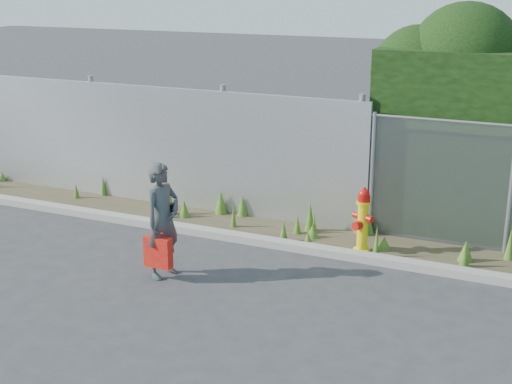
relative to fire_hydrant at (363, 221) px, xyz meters
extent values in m
plane|color=#313133|center=(-1.16, -2.14, -0.51)|extent=(80.00, 80.00, 0.00)
cube|color=gray|center=(-1.16, -0.34, -0.45)|extent=(16.00, 0.22, 0.12)
cube|color=#3F3724|center=(-1.16, 0.26, -0.50)|extent=(16.00, 1.20, 0.01)
cone|color=#355D1C|center=(-2.81, 0.73, -0.29)|extent=(0.23, 0.23, 0.44)
cone|color=#355D1C|center=(2.13, 0.57, -0.26)|extent=(0.15, 0.15, 0.51)
cone|color=#355D1C|center=(-7.90, 0.76, -0.41)|extent=(0.14, 0.14, 0.20)
cone|color=#355D1C|center=(-1.05, 0.53, -0.25)|extent=(0.18, 0.18, 0.51)
cone|color=#355D1C|center=(0.29, 0.24, -0.40)|extent=(0.21, 0.21, 0.22)
cone|color=#355D1C|center=(0.27, -0.15, -0.25)|extent=(0.11, 0.11, 0.51)
cone|color=#355D1C|center=(-1.19, 0.32, -0.34)|extent=(0.13, 0.13, 0.33)
cone|color=#355D1C|center=(-1.26, -0.11, -0.33)|extent=(0.15, 0.15, 0.36)
cone|color=#355D1C|center=(-0.11, 0.78, -0.33)|extent=(0.19, 0.19, 0.35)
cone|color=#355D1C|center=(-5.39, 0.78, -0.31)|extent=(0.13, 0.13, 0.40)
cone|color=#355D1C|center=(-0.11, 0.70, -0.29)|extent=(0.09, 0.09, 0.44)
cone|color=#355D1C|center=(-2.41, 0.78, -0.32)|extent=(0.20, 0.20, 0.38)
cone|color=#355D1C|center=(-0.83, -0.14, -0.38)|extent=(0.16, 0.16, 0.26)
cone|color=#355D1C|center=(-5.77, 0.43, -0.36)|extent=(0.12, 0.12, 0.30)
cone|color=#355D1C|center=(-0.24, 0.77, -0.29)|extent=(0.21, 0.21, 0.43)
cone|color=#355D1C|center=(-3.62, 0.12, -0.40)|extent=(0.18, 0.18, 0.23)
cone|color=#355D1C|center=(-2.30, 0.18, -0.30)|extent=(0.10, 0.10, 0.41)
cone|color=#355D1C|center=(1.53, 0.24, -0.34)|extent=(0.24, 0.24, 0.33)
cone|color=#355D1C|center=(1.55, 0.00, -0.31)|extent=(0.15, 0.15, 0.40)
cone|color=#355D1C|center=(-0.90, 0.25, -0.40)|extent=(0.23, 0.23, 0.22)
cone|color=#355D1C|center=(-3.32, 0.30, -0.35)|extent=(0.20, 0.20, 0.31)
cone|color=#355D1C|center=(-0.95, 0.46, -0.33)|extent=(0.08, 0.08, 0.36)
cone|color=#355D1C|center=(-3.63, 0.31, -0.25)|extent=(0.20, 0.20, 0.53)
cube|color=#AEB0B5|center=(-4.41, 0.86, 0.59)|extent=(8.50, 0.08, 2.20)
cylinder|color=gray|center=(-5.66, 0.98, 0.64)|extent=(0.10, 0.10, 2.30)
cylinder|color=gray|center=(-2.86, 0.98, 0.64)|extent=(0.10, 0.10, 2.30)
cylinder|color=gray|center=(-0.36, 0.98, 0.64)|extent=(0.10, 0.10, 2.30)
cylinder|color=gray|center=(-0.11, 0.86, 0.52)|extent=(0.07, 0.07, 2.05)
cylinder|color=gray|center=(2.04, 0.86, 0.52)|extent=(0.07, 0.07, 2.05)
sphere|color=black|center=(0.31, 1.95, 2.05)|extent=(1.60, 1.60, 1.60)
sphere|color=black|center=(1.03, 2.02, 2.28)|extent=(1.88, 1.88, 1.88)
sphere|color=black|center=(1.68, 1.97, 1.92)|extent=(1.20, 1.20, 1.20)
cylinder|color=yellow|center=(0.00, 0.01, -0.48)|extent=(0.26, 0.26, 0.06)
cylinder|color=yellow|center=(0.00, 0.01, -0.12)|extent=(0.17, 0.17, 0.79)
cylinder|color=yellow|center=(0.00, 0.01, 0.30)|extent=(0.22, 0.22, 0.05)
cylinder|color=#B20F0A|center=(0.00, 0.01, 0.36)|extent=(0.19, 0.19, 0.09)
sphere|color=#B20F0A|center=(0.00, 0.01, 0.42)|extent=(0.18, 0.18, 0.18)
cylinder|color=#B20F0A|center=(0.00, 0.01, 0.52)|extent=(0.05, 0.05, 0.05)
cylinder|color=#B20F0A|center=(-0.13, 0.01, 0.06)|extent=(0.09, 0.10, 0.10)
cylinder|color=#B20F0A|center=(0.13, 0.01, 0.06)|extent=(0.09, 0.10, 0.10)
cylinder|color=#B20F0A|center=(0.00, -0.12, -0.05)|extent=(0.14, 0.11, 0.14)
imported|color=#0F635E|center=(-2.33, -2.02, 0.33)|extent=(0.52, 0.68, 1.67)
cube|color=#B20A13|center=(-2.32, -2.18, -0.09)|extent=(0.39, 0.15, 0.44)
cylinder|color=#B20A13|center=(-2.32, -2.18, 0.20)|extent=(0.19, 0.02, 0.02)
cube|color=black|center=(-2.32, -1.88, 0.46)|extent=(0.22, 0.09, 0.17)
camera|label=1|loc=(2.71, -10.09, 3.62)|focal=50.00mm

